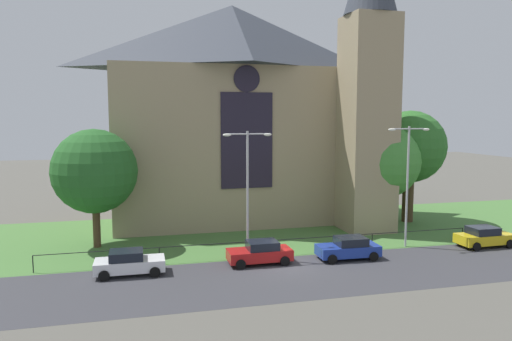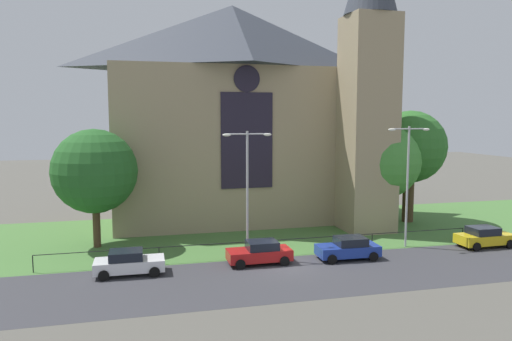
{
  "view_description": "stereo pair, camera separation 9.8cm",
  "coord_description": "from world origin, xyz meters",
  "px_view_note": "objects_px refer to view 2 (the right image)",
  "views": [
    {
      "loc": [
        -9.42,
        -28.9,
        9.56
      ],
      "look_at": [
        -0.17,
        8.0,
        5.41
      ],
      "focal_mm": 33.66,
      "sensor_mm": 36.0,
      "label": 1
    },
    {
      "loc": [
        -9.32,
        -28.92,
        9.56
      ],
      "look_at": [
        -0.17,
        8.0,
        5.41
      ],
      "focal_mm": 33.66,
      "sensor_mm": 36.0,
      "label": 2
    }
  ],
  "objects_px": {
    "streetlamp_far": "(408,172)",
    "parked_car_yellow": "(484,237)",
    "church_building": "(242,111)",
    "tree_right_far": "(410,147)",
    "parked_car_blue": "(348,248)",
    "tree_right_near": "(384,162)",
    "tree_left_near": "(95,171)",
    "streetlamp_near": "(247,179)",
    "parked_car_red": "(260,252)",
    "parked_car_white": "(129,263)"
  },
  "relations": [
    {
      "from": "streetlamp_far",
      "to": "parked_car_yellow",
      "type": "distance_m",
      "value": 7.67
    },
    {
      "from": "church_building",
      "to": "tree_right_far",
      "type": "distance_m",
      "value": 15.87
    },
    {
      "from": "parked_car_blue",
      "to": "tree_right_near",
      "type": "bearing_deg",
      "value": -128.69
    },
    {
      "from": "tree_left_near",
      "to": "streetlamp_near",
      "type": "bearing_deg",
      "value": -28.14
    },
    {
      "from": "streetlamp_far",
      "to": "parked_car_red",
      "type": "relative_size",
      "value": 2.13
    },
    {
      "from": "tree_right_far",
      "to": "parked_car_red",
      "type": "xyz_separation_m",
      "value": [
        -16.57,
        -9.28,
        -6.15
      ]
    },
    {
      "from": "tree_right_far",
      "to": "tree_left_near",
      "type": "distance_m",
      "value": 27.47
    },
    {
      "from": "streetlamp_near",
      "to": "streetlamp_far",
      "type": "bearing_deg",
      "value": 0.0
    },
    {
      "from": "tree_right_near",
      "to": "parked_car_red",
      "type": "height_order",
      "value": "tree_right_near"
    },
    {
      "from": "streetlamp_far",
      "to": "parked_car_red",
      "type": "distance_m",
      "value": 12.68
    },
    {
      "from": "tree_left_near",
      "to": "parked_car_yellow",
      "type": "bearing_deg",
      "value": -13.8
    },
    {
      "from": "tree_right_near",
      "to": "parked_car_blue",
      "type": "bearing_deg",
      "value": -130.49
    },
    {
      "from": "tree_right_near",
      "to": "parked_car_white",
      "type": "relative_size",
      "value": 2.13
    },
    {
      "from": "parked_car_white",
      "to": "parked_car_red",
      "type": "xyz_separation_m",
      "value": [
        8.37,
        0.24,
        0.0
      ]
    },
    {
      "from": "parked_car_blue",
      "to": "parked_car_white",
      "type": "bearing_deg",
      "value": 1.01
    },
    {
      "from": "streetlamp_near",
      "to": "parked_car_white",
      "type": "height_order",
      "value": "streetlamp_near"
    },
    {
      "from": "tree_right_far",
      "to": "parked_car_yellow",
      "type": "xyz_separation_m",
      "value": [
        0.76,
        -9.27,
        -6.15
      ]
    },
    {
      "from": "church_building",
      "to": "parked_car_blue",
      "type": "distance_m",
      "value": 18.27
    },
    {
      "from": "parked_car_yellow",
      "to": "parked_car_blue",
      "type": "bearing_deg",
      "value": -179.18
    },
    {
      "from": "church_building",
      "to": "parked_car_blue",
      "type": "height_order",
      "value": "church_building"
    },
    {
      "from": "parked_car_red",
      "to": "streetlamp_near",
      "type": "bearing_deg",
      "value": -70.74
    },
    {
      "from": "streetlamp_far",
      "to": "parked_car_blue",
      "type": "distance_m",
      "value": 7.59
    },
    {
      "from": "streetlamp_near",
      "to": "parked_car_white",
      "type": "distance_m",
      "value": 9.34
    },
    {
      "from": "parked_car_white",
      "to": "tree_right_near",
      "type": "bearing_deg",
      "value": 21.09
    },
    {
      "from": "parked_car_yellow",
      "to": "streetlamp_near",
      "type": "bearing_deg",
      "value": 173.96
    },
    {
      "from": "tree_right_near",
      "to": "parked_car_red",
      "type": "xyz_separation_m",
      "value": [
        -13.16,
        -7.8,
        -5.04
      ]
    },
    {
      "from": "church_building",
      "to": "parked_car_blue",
      "type": "xyz_separation_m",
      "value": [
        4.12,
        -15.04,
        -9.53
      ]
    },
    {
      "from": "tree_right_near",
      "to": "parked_car_red",
      "type": "relative_size",
      "value": 2.13
    },
    {
      "from": "parked_car_white",
      "to": "parked_car_blue",
      "type": "height_order",
      "value": "same"
    },
    {
      "from": "church_building",
      "to": "parked_car_yellow",
      "type": "height_order",
      "value": "church_building"
    },
    {
      "from": "church_building",
      "to": "tree_left_near",
      "type": "bearing_deg",
      "value": -148.97
    },
    {
      "from": "tree_right_far",
      "to": "streetlamp_far",
      "type": "distance_m",
      "value": 9.37
    },
    {
      "from": "streetlamp_far",
      "to": "parked_car_white",
      "type": "distance_m",
      "value": 20.64
    },
    {
      "from": "tree_right_far",
      "to": "parked_car_red",
      "type": "distance_m",
      "value": 19.96
    },
    {
      "from": "parked_car_red",
      "to": "parked_car_yellow",
      "type": "height_order",
      "value": "same"
    },
    {
      "from": "tree_right_far",
      "to": "streetlamp_far",
      "type": "relative_size",
      "value": 1.14
    },
    {
      "from": "tree_left_near",
      "to": "streetlamp_far",
      "type": "xyz_separation_m",
      "value": [
        22.38,
        -5.49,
        -0.03
      ]
    },
    {
      "from": "parked_car_yellow",
      "to": "tree_left_near",
      "type": "bearing_deg",
      "value": 164.69
    },
    {
      "from": "church_building",
      "to": "streetlamp_far",
      "type": "height_order",
      "value": "church_building"
    },
    {
      "from": "tree_right_far",
      "to": "streetlamp_far",
      "type": "xyz_separation_m",
      "value": [
        -4.96,
        -7.85,
        -1.25
      ]
    },
    {
      "from": "church_building",
      "to": "parked_car_blue",
      "type": "relative_size",
      "value": 6.11
    },
    {
      "from": "tree_right_far",
      "to": "parked_car_white",
      "type": "distance_m",
      "value": 27.4
    },
    {
      "from": "tree_right_far",
      "to": "tree_right_near",
      "type": "height_order",
      "value": "tree_right_far"
    },
    {
      "from": "tree_right_far",
      "to": "tree_left_near",
      "type": "height_order",
      "value": "tree_right_far"
    },
    {
      "from": "church_building",
      "to": "streetlamp_far",
      "type": "bearing_deg",
      "value": -53.89
    },
    {
      "from": "streetlamp_far",
      "to": "parked_car_blue",
      "type": "xyz_separation_m",
      "value": [
        -5.49,
        -1.87,
        -4.91
      ]
    },
    {
      "from": "streetlamp_near",
      "to": "parked_car_blue",
      "type": "relative_size",
      "value": 2.05
    },
    {
      "from": "church_building",
      "to": "tree_right_near",
      "type": "bearing_deg",
      "value": -31.35
    },
    {
      "from": "tree_right_far",
      "to": "streetlamp_far",
      "type": "height_order",
      "value": "tree_right_far"
    },
    {
      "from": "parked_car_white",
      "to": "parked_car_yellow",
      "type": "relative_size",
      "value": 0.99
    }
  ]
}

